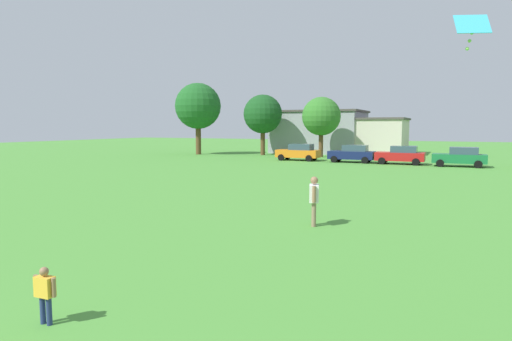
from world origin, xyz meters
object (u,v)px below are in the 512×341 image
parked_car_orange_0 (299,152)px  parked_car_green_3 (460,157)px  parked_car_navy_1 (352,154)px  tree_far_right (321,116)px  parked_car_red_2 (401,155)px  tree_center (263,114)px  kite (472,27)px  adult_bystander (314,197)px  tree_far_left (198,106)px  child_kite_flyer (45,290)px

parked_car_orange_0 → parked_car_green_3: bearing=176.7°
parked_car_navy_1 → tree_far_right: (-4.89, 6.11, 3.69)m
parked_car_orange_0 → parked_car_red_2: size_ratio=1.00×
parked_car_orange_0 → tree_center: size_ratio=0.59×
kite → tree_center: (-21.64, 34.44, -1.41)m
parked_car_green_3 → tree_center: size_ratio=0.59×
tree_far_right → parked_car_navy_1: bearing=-51.3°
tree_far_right → kite: bearing=-67.2°
kite → tree_far_right: bearing=112.8°
adult_bystander → tree_center: tree_center is taller
parked_car_navy_1 → tree_far_right: 8.66m
parked_car_green_3 → tree_far_right: tree_far_right is taller
adult_bystander → parked_car_orange_0: bearing=-176.4°
tree_far_left → parked_car_red_2: bearing=-10.7°
tree_center → parked_car_navy_1: bearing=-28.3°
kite → parked_car_navy_1: kite is taller
child_kite_flyer → tree_center: tree_center is taller
child_kite_flyer → parked_car_green_3: (6.70, 36.34, 0.25)m
kite → parked_car_orange_0: size_ratio=0.24×
tree_far_left → tree_far_right: 15.27m
child_kite_flyer → tree_center: 46.33m
child_kite_flyer → adult_bystander: (1.98, 9.36, 0.41)m
child_kite_flyer → parked_car_green_3: parked_car_green_3 is taller
parked_car_red_2 → parked_car_green_3: same height
adult_bystander → parked_car_green_3: size_ratio=0.40×
adult_bystander → tree_center: size_ratio=0.24×
kite → parked_car_green_3: size_ratio=0.24×
child_kite_flyer → parked_car_navy_1: bearing=92.2°
child_kite_flyer → parked_car_navy_1: 37.13m
tree_far_left → tree_far_right: tree_far_left is taller
tree_far_left → tree_far_right: size_ratio=1.30×
parked_car_navy_1 → parked_car_red_2: size_ratio=1.00×
tree_far_left → tree_center: size_ratio=1.21×
child_kite_flyer → tree_far_left: (-22.71, 41.46, 5.29)m
child_kite_flyer → parked_car_red_2: size_ratio=0.24×
kite → parked_car_red_2: size_ratio=0.24×
kite → parked_car_red_2: (-4.88, 27.65, -5.44)m
tree_far_right → tree_center: bearing=176.2°
child_kite_flyer → tree_far_right: tree_far_right is taller
parked_car_orange_0 → tree_far_right: (0.59, 5.94, 3.69)m
kite → parked_car_navy_1: 29.87m
parked_car_red_2 → tree_far_right: size_ratio=0.64×
child_kite_flyer → adult_bystander: bearing=76.1°
adult_bystander → child_kite_flyer: bearing=-28.4°
adult_bystander → tree_center: bearing=-170.2°
parked_car_green_3 → parked_car_navy_1: bearing=-4.2°
parked_car_orange_0 → parked_car_green_3: 14.91m
child_kite_flyer → kite: size_ratio=0.98×
child_kite_flyer → parked_car_red_2: bearing=85.3°
parked_car_green_3 → tree_far_left: size_ratio=0.49×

